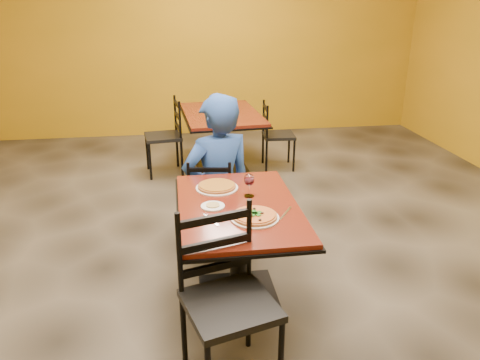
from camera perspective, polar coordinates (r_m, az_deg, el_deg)
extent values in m
cube|color=black|center=(3.86, -1.26, -10.18)|extent=(7.00, 8.00, 0.01)
cube|color=#B98414|center=(7.29, -5.44, 17.37)|extent=(7.00, 0.01, 3.00)
cube|color=maroon|center=(3.07, -0.22, -3.40)|extent=(0.80, 1.20, 0.03)
cube|color=black|center=(3.08, -0.22, -3.82)|extent=(0.83, 1.23, 0.02)
cylinder|color=black|center=(3.24, -0.21, -9.25)|extent=(0.12, 0.12, 0.66)
cube|color=black|center=(3.44, -0.20, -14.26)|extent=(0.55, 0.55, 0.04)
cube|color=maroon|center=(5.64, -2.33, 8.29)|extent=(0.98, 1.40, 0.03)
cube|color=black|center=(5.64, -2.33, 8.03)|extent=(1.01, 1.43, 0.02)
cylinder|color=black|center=(5.73, -2.28, 4.74)|extent=(0.13, 0.13, 0.66)
cube|color=black|center=(5.84, -2.23, 1.47)|extent=(0.65, 0.65, 0.04)
imported|color=navy|center=(3.93, -2.80, 1.25)|extent=(0.75, 0.61, 1.34)
cylinder|color=white|center=(2.88, 1.86, -4.74)|extent=(0.31, 0.31, 0.01)
cylinder|color=#863009|center=(2.88, 1.86, -4.46)|extent=(0.28, 0.28, 0.02)
cylinder|color=white|center=(3.33, -2.92, -0.99)|extent=(0.31, 0.31, 0.01)
cylinder|color=#B77C23|center=(3.33, -2.92, -0.73)|extent=(0.28, 0.28, 0.02)
cylinder|color=white|center=(3.04, -3.43, -3.30)|extent=(0.16, 0.16, 0.01)
cylinder|color=tan|center=(3.04, -3.44, -3.14)|extent=(0.09, 0.09, 0.01)
cube|color=silver|center=(2.87, -3.68, -4.99)|extent=(0.09, 0.18, 0.00)
cube|color=silver|center=(2.96, 5.73, -4.16)|extent=(0.13, 0.18, 0.00)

